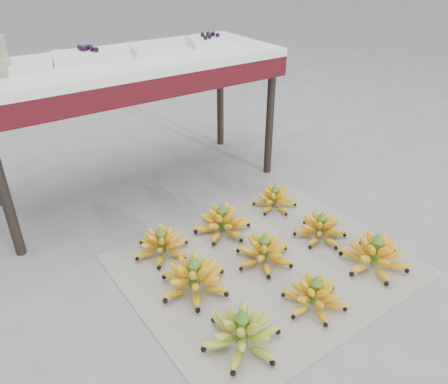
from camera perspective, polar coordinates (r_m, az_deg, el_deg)
ground at (r=2.09m, az=4.40°, el=-9.37°), size 60.00×60.00×0.00m
newspaper_mat at (r=2.08m, az=5.39°, el=-9.38°), size 1.27×1.08×0.01m
bunch_front_left at (r=1.69m, az=2.33°, el=-17.87°), size 0.38×0.38×0.18m
bunch_front_center at (r=1.87m, az=11.73°, el=-13.09°), size 0.29×0.29×0.16m
bunch_front_right at (r=2.14m, az=19.08°, el=-7.75°), size 0.38×0.38×0.19m
bunch_mid_left at (r=1.91m, az=-3.91°, el=-11.14°), size 0.35×0.35×0.18m
bunch_mid_center at (r=2.06m, az=5.27°, el=-7.79°), size 0.36×0.36×0.17m
bunch_mid_right at (r=2.26m, az=12.48°, el=-4.71°), size 0.33×0.33×0.16m
bunch_back_left at (r=2.12m, az=-8.13°, el=-6.77°), size 0.33×0.33×0.16m
bunch_back_center at (r=2.25m, az=-0.23°, el=-3.95°), size 0.33×0.33×0.17m
bunch_back_right at (r=2.47m, az=6.64°, el=-0.96°), size 0.24×0.24×0.15m
vendor_table at (r=2.48m, az=-12.19°, el=14.93°), size 1.65×0.66×0.79m
tray_far_left at (r=2.32m, az=-24.83°, el=14.76°), size 0.30×0.25×0.04m
tray_left at (r=2.40m, az=-18.00°, el=16.52°), size 0.31×0.26×0.07m
tray_right at (r=2.50m, az=-8.99°, el=17.89°), size 0.27×0.22×0.04m
tray_far_right at (r=2.68m, az=-1.60°, el=19.12°), size 0.30×0.24×0.07m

